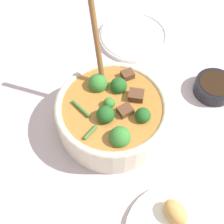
# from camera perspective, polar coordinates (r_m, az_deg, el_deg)

# --- Properties ---
(ground_plane) EXTENTS (4.00, 4.00, 0.00)m
(ground_plane) POSITION_cam_1_polar(r_m,az_deg,el_deg) (0.74, 0.00, -2.32)
(ground_plane) COLOR silver
(stew_bowl) EXTENTS (0.25, 0.25, 0.27)m
(stew_bowl) POSITION_cam_1_polar(r_m,az_deg,el_deg) (0.69, 0.02, -0.19)
(stew_bowl) COLOR beige
(stew_bowl) RESTS_ON ground_plane
(condiment_bowl) EXTENTS (0.10, 0.10, 0.04)m
(condiment_bowl) POSITION_cam_1_polar(r_m,az_deg,el_deg) (0.82, 18.21, 4.41)
(condiment_bowl) COLOR black
(condiment_bowl) RESTS_ON ground_plane
(empty_plate) EXTENTS (0.20, 0.20, 0.02)m
(empty_plate) POSITION_cam_1_polar(r_m,az_deg,el_deg) (0.91, 4.06, 13.72)
(empty_plate) COLOR white
(empty_plate) RESTS_ON ground_plane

